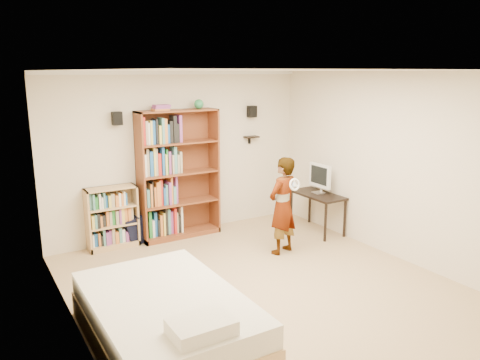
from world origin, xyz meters
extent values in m
cube|color=tan|center=(0.00, 0.00, 0.00)|extent=(4.50, 5.00, 0.01)
cube|color=beige|center=(0.00, 2.50, 1.35)|extent=(4.50, 0.02, 2.70)
cube|color=beige|center=(0.00, -2.50, 1.35)|extent=(4.50, 0.02, 2.70)
cube|color=beige|center=(-2.25, 0.00, 1.35)|extent=(0.02, 5.00, 2.70)
cube|color=beige|center=(2.25, 0.00, 1.35)|extent=(0.02, 5.00, 2.70)
cube|color=white|center=(0.00, 0.00, 2.70)|extent=(4.50, 5.00, 0.02)
cube|color=white|center=(0.00, 2.47, 2.67)|extent=(4.50, 0.06, 0.06)
cube|color=white|center=(0.00, -2.47, 2.67)|extent=(4.50, 0.06, 0.06)
cube|color=white|center=(-2.22, 0.00, 2.67)|extent=(0.06, 5.00, 0.06)
cube|color=white|center=(2.22, 0.00, 2.67)|extent=(0.06, 5.00, 0.06)
cube|color=black|center=(-1.05, 2.40, 2.00)|extent=(0.14, 0.12, 0.20)
cube|color=black|center=(1.35, 2.40, 2.00)|extent=(0.14, 0.12, 0.20)
cube|color=black|center=(1.35, 2.41, 1.55)|extent=(0.25, 0.16, 0.02)
imported|color=black|center=(0.90, 0.83, 0.74)|extent=(0.62, 0.49, 1.47)
torus|color=silver|center=(0.90, 0.56, 1.12)|extent=(0.18, 0.07, 0.18)
camera|label=1|loc=(-3.10, -4.57, 2.69)|focal=35.00mm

